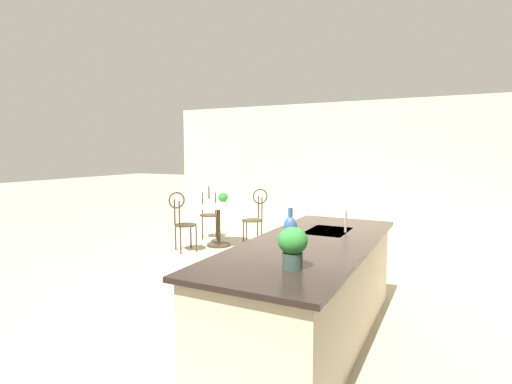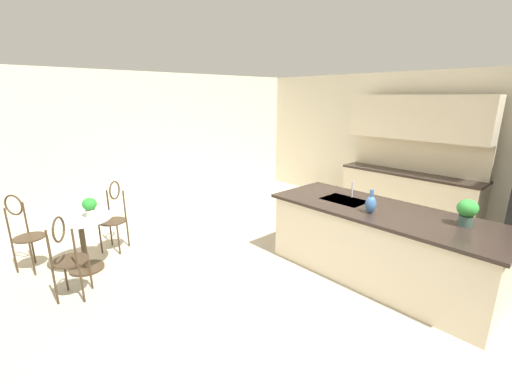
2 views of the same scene
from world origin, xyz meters
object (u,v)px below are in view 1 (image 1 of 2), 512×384
at_px(potted_plant_on_table, 223,199).
at_px(chair_toward_desk, 255,214).
at_px(chair_near_window, 209,209).
at_px(chair_by_island, 182,219).
at_px(potted_plant_counter_far, 293,245).
at_px(vase_on_counter, 290,227).
at_px(bistro_table, 218,222).

bearing_deg(potted_plant_on_table, chair_toward_desk, 134.43).
distance_m(chair_near_window, chair_by_island, 1.19).
distance_m(chair_by_island, potted_plant_counter_far, 4.38).
distance_m(chair_near_window, potted_plant_counter_far, 5.37).
bearing_deg(potted_plant_on_table, potted_plant_counter_far, 37.49).
height_order(chair_toward_desk, vase_on_counter, vase_on_counter).
bearing_deg(chair_by_island, bistro_table, 152.61).
relative_size(chair_near_window, chair_by_island, 1.00).
height_order(chair_by_island, chair_toward_desk, same).
bearing_deg(vase_on_counter, chair_by_island, -126.22).
xyz_separation_m(chair_by_island, chair_toward_desk, (-1.02, 0.90, 0.00)).
xyz_separation_m(chair_toward_desk, vase_on_counter, (3.08, 1.91, 0.46)).
height_order(potted_plant_on_table, vase_on_counter, vase_on_counter).
relative_size(chair_near_window, vase_on_counter, 3.62).
bearing_deg(potted_plant_on_table, chair_near_window, -130.40).
height_order(chair_near_window, potted_plant_counter_far, potted_plant_counter_far).
relative_size(chair_toward_desk, vase_on_counter, 3.62).
relative_size(chair_near_window, chair_toward_desk, 1.00).
height_order(chair_toward_desk, potted_plant_on_table, chair_toward_desk).
distance_m(chair_toward_desk, potted_plant_counter_far, 4.62).
bearing_deg(potted_plant_counter_far, bistro_table, -141.57).
bearing_deg(vase_on_counter, bistro_table, -137.42).
xyz_separation_m(chair_toward_desk, potted_plant_counter_far, (3.98, 2.29, 0.51)).
bearing_deg(potted_plant_on_table, chair_by_island, -38.04).
bearing_deg(bistro_table, chair_by_island, -27.39).
xyz_separation_m(chair_by_island, potted_plant_on_table, (-0.59, 0.46, 0.31)).
height_order(bistro_table, potted_plant_on_table, potted_plant_on_table).
xyz_separation_m(bistro_table, chair_by_island, (0.64, -0.33, 0.13)).
relative_size(chair_toward_desk, potted_plant_counter_far, 3.56).
xyz_separation_m(chair_by_island, potted_plant_counter_far, (2.96, 3.19, 0.51)).
bearing_deg(chair_near_window, potted_plant_on_table, 49.60).
xyz_separation_m(bistro_table, vase_on_counter, (2.70, 2.48, 0.58)).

